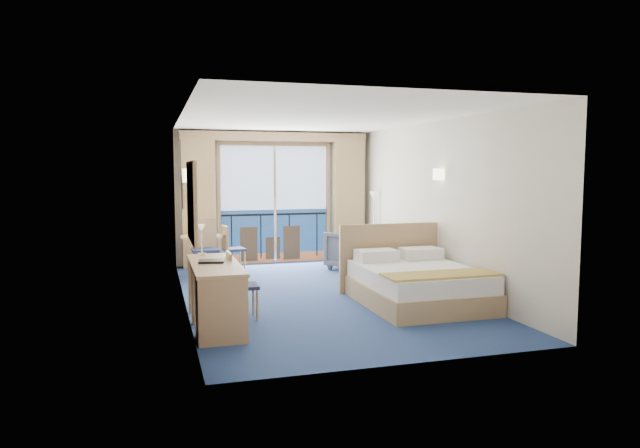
{
  "coord_description": "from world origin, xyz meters",
  "views": [
    {
      "loc": [
        -2.41,
        -8.29,
        1.94
      ],
      "look_at": [
        0.09,
        0.2,
        1.08
      ],
      "focal_mm": 32.0,
      "sensor_mm": 36.0,
      "label": 1
    }
  ],
  "objects_px": {
    "desk_chair": "(237,281)",
    "table_chair_b": "(205,245)",
    "round_table": "(202,245)",
    "armchair": "(351,250)",
    "desk": "(220,300)",
    "bed": "(416,283)",
    "nightstand": "(407,266)",
    "floor_lamp": "(374,209)",
    "table_chair_a": "(230,246)"
  },
  "relations": [
    {
      "from": "desk_chair",
      "to": "table_chair_b",
      "type": "height_order",
      "value": "table_chair_b"
    },
    {
      "from": "desk_chair",
      "to": "round_table",
      "type": "height_order",
      "value": "desk_chair"
    },
    {
      "from": "armchair",
      "to": "desk",
      "type": "relative_size",
      "value": 0.49
    },
    {
      "from": "bed",
      "to": "round_table",
      "type": "xyz_separation_m",
      "value": [
        -2.75,
        3.34,
        0.23
      ]
    },
    {
      "from": "desk",
      "to": "armchair",
      "type": "bearing_deg",
      "value": 52.27
    },
    {
      "from": "bed",
      "to": "armchair",
      "type": "relative_size",
      "value": 2.45
    },
    {
      "from": "round_table",
      "to": "table_chair_b",
      "type": "xyz_separation_m",
      "value": [
        0.0,
        -0.49,
        0.06
      ]
    },
    {
      "from": "nightstand",
      "to": "desk",
      "type": "distance_m",
      "value": 4.22
    },
    {
      "from": "armchair",
      "to": "floor_lamp",
      "type": "distance_m",
      "value": 1.05
    },
    {
      "from": "floor_lamp",
      "to": "desk_chair",
      "type": "relative_size",
      "value": 1.69
    },
    {
      "from": "nightstand",
      "to": "desk_chair",
      "type": "bearing_deg",
      "value": -152.58
    },
    {
      "from": "bed",
      "to": "round_table",
      "type": "height_order",
      "value": "bed"
    },
    {
      "from": "desk_chair",
      "to": "table_chair_b",
      "type": "relative_size",
      "value": 0.83
    },
    {
      "from": "bed",
      "to": "desk_chair",
      "type": "relative_size",
      "value": 2.32
    },
    {
      "from": "desk",
      "to": "round_table",
      "type": "bearing_deg",
      "value": 87.93
    },
    {
      "from": "desk_chair",
      "to": "table_chair_a",
      "type": "height_order",
      "value": "same"
    },
    {
      "from": "bed",
      "to": "round_table",
      "type": "relative_size",
      "value": 2.6
    },
    {
      "from": "nightstand",
      "to": "round_table",
      "type": "relative_size",
      "value": 0.7
    },
    {
      "from": "desk",
      "to": "table_chair_a",
      "type": "height_order",
      "value": "table_chair_a"
    },
    {
      "from": "floor_lamp",
      "to": "desk",
      "type": "xyz_separation_m",
      "value": [
        -3.58,
        -4.21,
        -0.69
      ]
    },
    {
      "from": "round_table",
      "to": "table_chair_a",
      "type": "height_order",
      "value": "table_chair_a"
    },
    {
      "from": "table_chair_a",
      "to": "table_chair_b",
      "type": "height_order",
      "value": "table_chair_b"
    },
    {
      "from": "nightstand",
      "to": "floor_lamp",
      "type": "height_order",
      "value": "floor_lamp"
    },
    {
      "from": "round_table",
      "to": "table_chair_a",
      "type": "distance_m",
      "value": 0.52
    },
    {
      "from": "round_table",
      "to": "table_chair_b",
      "type": "distance_m",
      "value": 0.5
    },
    {
      "from": "floor_lamp",
      "to": "desk",
      "type": "bearing_deg",
      "value": -130.36
    },
    {
      "from": "armchair",
      "to": "table_chair_b",
      "type": "distance_m",
      "value": 2.81
    },
    {
      "from": "armchair",
      "to": "desk_chair",
      "type": "relative_size",
      "value": 0.95
    },
    {
      "from": "nightstand",
      "to": "table_chair_b",
      "type": "distance_m",
      "value": 3.58
    },
    {
      "from": "floor_lamp",
      "to": "round_table",
      "type": "height_order",
      "value": "floor_lamp"
    },
    {
      "from": "table_chair_b",
      "to": "desk_chair",
      "type": "bearing_deg",
      "value": -87.16
    },
    {
      "from": "round_table",
      "to": "desk_chair",
      "type": "bearing_deg",
      "value": -87.36
    },
    {
      "from": "table_chair_a",
      "to": "armchair",
      "type": "bearing_deg",
      "value": -106.89
    },
    {
      "from": "nightstand",
      "to": "table_chair_a",
      "type": "relative_size",
      "value": 0.63
    },
    {
      "from": "nightstand",
      "to": "armchair",
      "type": "height_order",
      "value": "armchair"
    },
    {
      "from": "desk_chair",
      "to": "table_chair_b",
      "type": "xyz_separation_m",
      "value": [
        -0.16,
        2.95,
        0.1
      ]
    },
    {
      "from": "floor_lamp",
      "to": "desk_chair",
      "type": "bearing_deg",
      "value": -133.32
    },
    {
      "from": "bed",
      "to": "table_chair_a",
      "type": "distance_m",
      "value": 4.02
    },
    {
      "from": "desk",
      "to": "table_chair_a",
      "type": "xyz_separation_m",
      "value": [
        0.67,
        4.19,
        0.06
      ]
    },
    {
      "from": "desk_chair",
      "to": "table_chair_a",
      "type": "relative_size",
      "value": 1.0
    },
    {
      "from": "bed",
      "to": "table_chair_a",
      "type": "height_order",
      "value": "bed"
    },
    {
      "from": "bed",
      "to": "floor_lamp",
      "type": "height_order",
      "value": "floor_lamp"
    },
    {
      "from": "floor_lamp",
      "to": "desk",
      "type": "distance_m",
      "value": 5.57
    },
    {
      "from": "floor_lamp",
      "to": "table_chair_a",
      "type": "distance_m",
      "value": 2.98
    },
    {
      "from": "bed",
      "to": "nightstand",
      "type": "distance_m",
      "value": 1.64
    },
    {
      "from": "nightstand",
      "to": "floor_lamp",
      "type": "xyz_separation_m",
      "value": [
        0.11,
        1.83,
        0.85
      ]
    },
    {
      "from": "table_chair_a",
      "to": "nightstand",
      "type": "bearing_deg",
      "value": -130.47
    },
    {
      "from": "table_chair_a",
      "to": "round_table",
      "type": "bearing_deg",
      "value": 83.22
    },
    {
      "from": "desk",
      "to": "floor_lamp",
      "type": "bearing_deg",
      "value": 49.64
    },
    {
      "from": "floor_lamp",
      "to": "table_chair_b",
      "type": "height_order",
      "value": "floor_lamp"
    }
  ]
}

